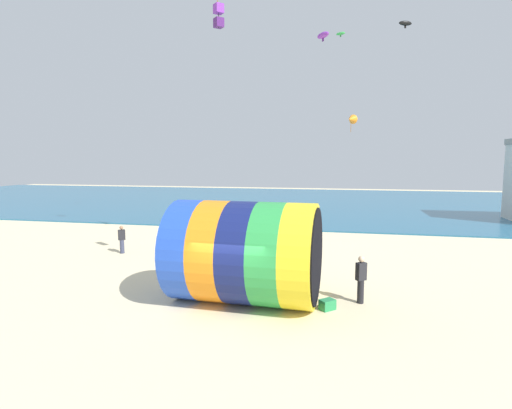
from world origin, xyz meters
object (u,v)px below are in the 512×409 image
at_px(kite_orange_delta, 351,119).
at_px(cooler_box, 327,305).
at_px(kite_handler, 361,279).
at_px(kite_green_parafoil, 341,34).
at_px(giant_inflatable_tube, 245,252).
at_px(kite_purple_box, 219,16).
at_px(kite_purple_parafoil, 323,35).
at_px(bystander_near_water, 122,239).
at_px(kite_black_parafoil, 405,23).

height_order(kite_orange_delta, cooler_box, kite_orange_delta).
height_order(kite_handler, kite_orange_delta, kite_orange_delta).
bearing_deg(kite_green_parafoil, kite_orange_delta, -45.49).
xyz_separation_m(giant_inflatable_tube, kite_purple_box, (-1.57, 2.12, 9.03)).
height_order(kite_purple_parafoil, bystander_near_water, kite_purple_parafoil).
height_order(kite_purple_parafoil, cooler_box, kite_purple_parafoil).
relative_size(kite_handler, cooler_box, 3.38).
xyz_separation_m(kite_handler, kite_black_parafoil, (3.21, 14.96, 13.41)).
xyz_separation_m(kite_black_parafoil, cooler_box, (-4.36, -15.86, -14.14)).
height_order(kite_purple_box, bystander_near_water, kite_purple_box).
distance_m(kite_handler, kite_purple_box, 11.58).
xyz_separation_m(kite_green_parafoil, bystander_near_water, (-11.60, -9.77, -13.15)).
bearing_deg(kite_orange_delta, bystander_near_water, -144.42).
xyz_separation_m(kite_black_parafoil, bystander_near_water, (-15.86, -9.71, -13.54)).
distance_m(kite_black_parafoil, bystander_near_water, 23.00).
bearing_deg(bystander_near_water, kite_purple_parafoil, -9.26).
height_order(kite_purple_box, kite_black_parafoil, kite_black_parafoil).
relative_size(giant_inflatable_tube, kite_handler, 3.07).
height_order(kite_purple_box, kite_purple_parafoil, kite_purple_box).
relative_size(kite_orange_delta, cooler_box, 2.37).
bearing_deg(giant_inflatable_tube, kite_handler, 10.14).
distance_m(giant_inflatable_tube, kite_purple_box, 9.41).
relative_size(kite_green_parafoil, bystander_near_water, 0.46).
bearing_deg(bystander_near_water, cooler_box, -28.18).
height_order(giant_inflatable_tube, cooler_box, giant_inflatable_tube).
relative_size(kite_black_parafoil, cooler_box, 1.97).
distance_m(kite_green_parafoil, cooler_box, 21.04).
distance_m(kite_green_parafoil, kite_purple_parafoil, 12.07).
distance_m(giant_inflatable_tube, kite_orange_delta, 16.57).
relative_size(giant_inflatable_tube, bystander_near_water, 3.49).
xyz_separation_m(kite_handler, kite_green_parafoil, (-1.05, 15.02, 13.03)).
relative_size(kite_handler, bystander_near_water, 1.13).
bearing_deg(cooler_box, kite_orange_delta, 86.36).
bearing_deg(cooler_box, kite_handler, 38.08).
bearing_deg(kite_black_parafoil, kite_purple_box, -123.28).
height_order(kite_orange_delta, kite_black_parafoil, kite_black_parafoil).
relative_size(kite_orange_delta, bystander_near_water, 0.80).
relative_size(kite_black_parafoil, bystander_near_water, 0.66).
distance_m(kite_orange_delta, kite_purple_parafoil, 11.09).
bearing_deg(bystander_near_water, kite_green_parafoil, 40.10).
relative_size(kite_orange_delta, kite_black_parafoil, 1.20).
xyz_separation_m(kite_green_parafoil, kite_purple_parafoil, (-0.64, -11.56, -3.43)).
distance_m(kite_orange_delta, kite_black_parafoil, 7.26).
relative_size(kite_handler, kite_green_parafoil, 2.47).
xyz_separation_m(giant_inflatable_tube, kite_handler, (4.13, 0.74, -0.95)).
bearing_deg(kite_handler, kite_purple_parafoil, 115.98).
bearing_deg(kite_black_parafoil, kite_orange_delta, -166.79).
bearing_deg(kite_orange_delta, kite_handler, -89.19).
height_order(kite_handler, kite_green_parafoil, kite_green_parafoil).
distance_m(giant_inflatable_tube, cooler_box, 3.42).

